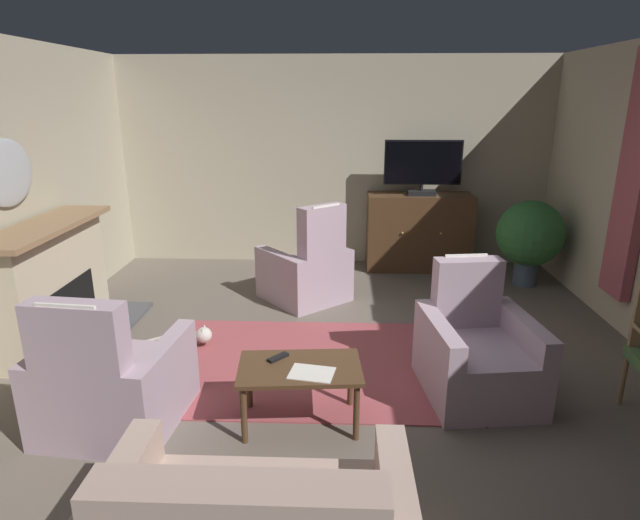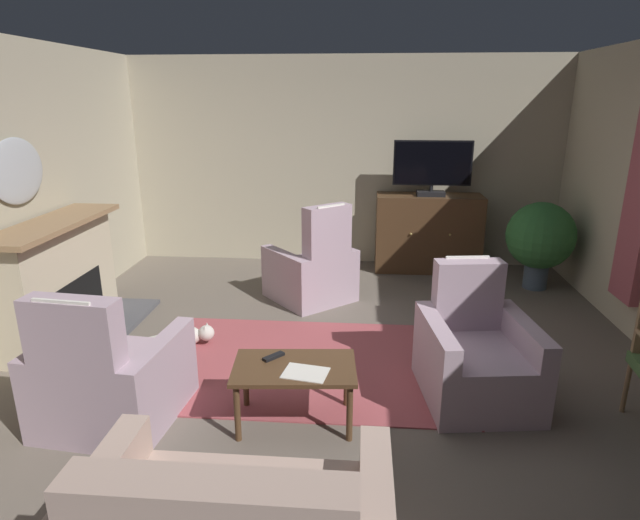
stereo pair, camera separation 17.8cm
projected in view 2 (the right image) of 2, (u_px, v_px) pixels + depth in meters
The scene contains 15 objects.
ground_plane at pixel (327, 375), 4.51m from camera, with size 6.42×7.08×0.04m, color #665B51.
wall_back at pixel (344, 163), 7.22m from camera, with size 6.42×0.10×2.79m, color #B2A88E.
rug_central at pixel (303, 363), 4.65m from camera, with size 2.77×1.77×0.01m, color #9E474C.
fireplace at pixel (60, 282), 5.09m from camera, with size 0.86×1.75×1.15m.
wall_mirror_oval at pixel (17, 171), 4.79m from camera, with size 0.06×0.78×0.60m, color #B2B7BF.
tv_cabinet at pixel (428, 235), 7.06m from camera, with size 1.38×0.55×1.02m.
television at pixel (432, 167), 6.74m from camera, with size 1.00×0.20×0.71m.
coffee_table at pixel (294, 373), 3.71m from camera, with size 0.90×0.58×0.46m.
tv_remote at pixel (274, 356), 3.80m from camera, with size 0.17×0.05×0.02m, color black.
folded_newspaper at pixel (306, 373), 3.59m from camera, with size 0.30×0.22×0.01m, color silver.
armchair_near_window at pixel (476, 357), 4.09m from camera, with size 0.91×1.00×1.03m.
armchair_angled_to_table at pixel (313, 271), 6.03m from camera, with size 1.16×1.16×1.17m.
armchair_beside_cabinet at pixel (109, 379), 3.76m from camera, with size 0.97×0.99×1.08m.
potted_plant_small_fern_corner at pixel (540, 237), 6.33m from camera, with size 0.81×0.81×1.07m.
cat at pixel (188, 335), 4.98m from camera, with size 0.68×0.21×0.22m.
Camera 2 is at (0.27, -4.00, 2.26)m, focal length 29.53 mm.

